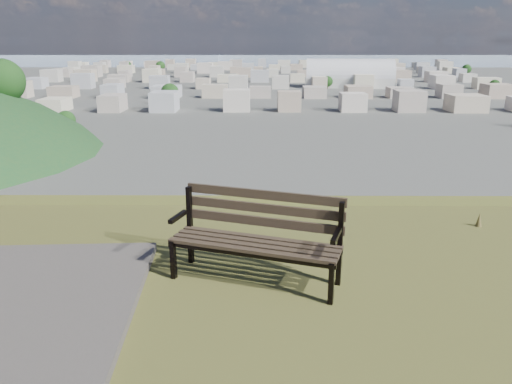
{
  "coord_description": "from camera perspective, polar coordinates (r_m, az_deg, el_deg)",
  "views": [
    {
      "loc": [
        -0.35,
        -2.68,
        27.23
      ],
      "look_at": [
        -0.4,
        3.67,
        25.3
      ],
      "focal_mm": 35.0,
      "sensor_mm": 36.0,
      "label": 1
    }
  ],
  "objects": [
    {
      "name": "city_blocks",
      "position": [
        397.84,
        0.48,
        13.46
      ],
      "size": [
        395.0,
        361.0,
        7.0
      ],
      "color": "beige",
      "rests_on": "ground"
    },
    {
      "name": "park_bench",
      "position": [
        4.78,
        0.19,
        -4.63
      ],
      "size": [
        1.69,
        1.0,
        0.84
      ],
      "rotation": [
        0.0,
        0.0,
        -0.32
      ],
      "color": "#3C2E22",
      "rests_on": "hilltop_mesa"
    },
    {
      "name": "city_trees",
      "position": [
        323.51,
        -4.31,
        12.86
      ],
      "size": [
        406.52,
        387.2,
        9.98
      ],
      "color": "#34271A",
      "rests_on": "ground"
    },
    {
      "name": "arena",
      "position": [
        319.38,
        10.6,
        12.65
      ],
      "size": [
        54.25,
        26.72,
        22.16
      ],
      "rotation": [
        0.0,
        0.0,
        -0.09
      ],
      "color": "beige",
      "rests_on": "ground"
    },
    {
      "name": "far_hills",
      "position": [
        1406.91,
        -2.14,
        16.8
      ],
      "size": [
        2050.0,
        340.0,
        60.0
      ],
      "color": "#91A3B4",
      "rests_on": "ground"
    },
    {
      "name": "bay_water",
      "position": [
        903.09,
        0.45,
        15.15
      ],
      "size": [
        2400.0,
        700.0,
        0.12
      ],
      "primitive_type": "cube",
      "color": "#7E8CA1",
      "rests_on": "ground"
    }
  ]
}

